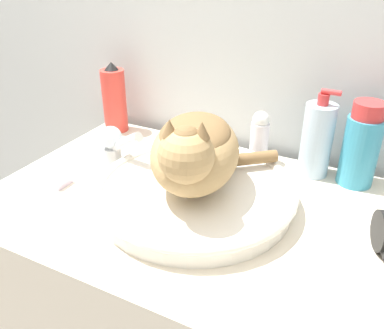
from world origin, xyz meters
The scene contains 9 objects.
wall_back centered at (0.00, 0.64, 1.20)m, with size 8.00×0.05×2.40m.
sink_basin centered at (-0.03, 0.29, 0.89)m, with size 0.42×0.42×0.05m.
cat centered at (-0.03, 0.28, 0.99)m, with size 0.25×0.33×0.18m.
faucet centered at (-0.26, 0.33, 0.93)m, with size 0.12×0.05×0.12m.
mouthwash_bottle centered at (0.26, 0.53, 0.95)m, with size 0.08×0.08×0.20m.
spray_bottle_trigger centered at (-0.42, 0.53, 0.95)m, with size 0.07×0.07×0.20m.
deodorant_stick centered at (0.02, 0.53, 0.93)m, with size 0.05×0.05×0.13m.
soap_pump_bottle centered at (0.16, 0.53, 0.95)m, with size 0.07×0.07×0.21m.
soap_bar centered at (-0.36, 0.21, 0.87)m, with size 0.06×0.05×0.02m.
Camera 1 is at (0.29, -0.36, 1.34)m, focal length 38.00 mm.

